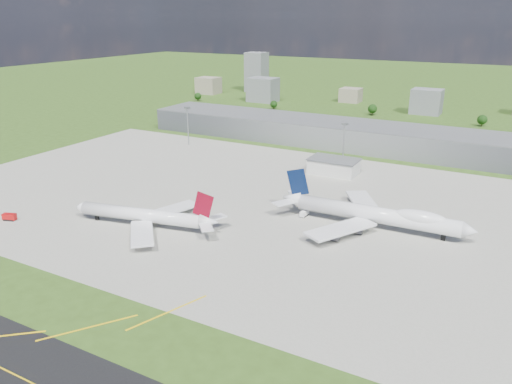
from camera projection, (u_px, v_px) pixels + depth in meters
The scene contains 20 objects.
ground at pixel (345, 151), 325.24m from camera, with size 1400.00×1400.00×0.00m, color #324F18.
apron at pixel (288, 208), 229.64m from camera, with size 360.00×190.00×0.08m, color gray.
terminal at pixel (353, 135), 335.15m from camera, with size 300.00×42.00×15.00m, color slate.
ops_building at pixel (334, 167), 278.00m from camera, with size 26.00×16.00×8.00m, color silver.
mast_west at pixel (188, 119), 335.34m from camera, with size 3.50×2.00×25.90m.
mast_center at pixel (344, 137), 285.83m from camera, with size 3.50×2.00×25.90m.
airliner_red_twin at pixel (146, 216), 207.39m from camera, with size 66.12×50.85×18.26m.
airliner_blue_quad at pixel (376, 215), 205.92m from camera, with size 81.29×63.85×21.25m.
crash_tender at pixel (9, 217), 214.96m from camera, with size 6.22×4.19×3.02m.
tug_yellow at pixel (165, 211), 223.15m from camera, with size 4.33×3.06×1.92m.
van_white_near at pixel (304, 214), 219.33m from camera, with size 2.56×5.07×2.52m.
bldg_far_w at pixel (208, 85), 561.99m from camera, with size 24.00×20.00×18.00m, color gray.
bldg_w at pixel (263, 90), 508.43m from camera, with size 28.00×22.00×24.00m, color slate.
bldg_cw at pixel (351, 95), 507.22m from camera, with size 20.00×18.00×14.00m, color gray.
bldg_c at pixel (427, 102), 445.04m from camera, with size 26.00×20.00×22.00m, color slate.
bldg_tall_w at pixel (257, 72), 572.76m from camera, with size 22.00×20.00×44.00m, color slate.
tree_far_w at pixel (198, 96), 512.87m from camera, with size 7.20×7.20×8.80m.
tree_w at pixel (274, 104), 468.33m from camera, with size 6.75×6.75×8.25m.
tree_c at pixel (373, 109), 439.93m from camera, with size 8.10×8.10×9.90m.
tree_e at pixel (482, 120), 395.39m from camera, with size 7.65×7.65×9.35m.
Camera 1 is at (99.25, -155.06, 83.64)m, focal length 35.00 mm.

